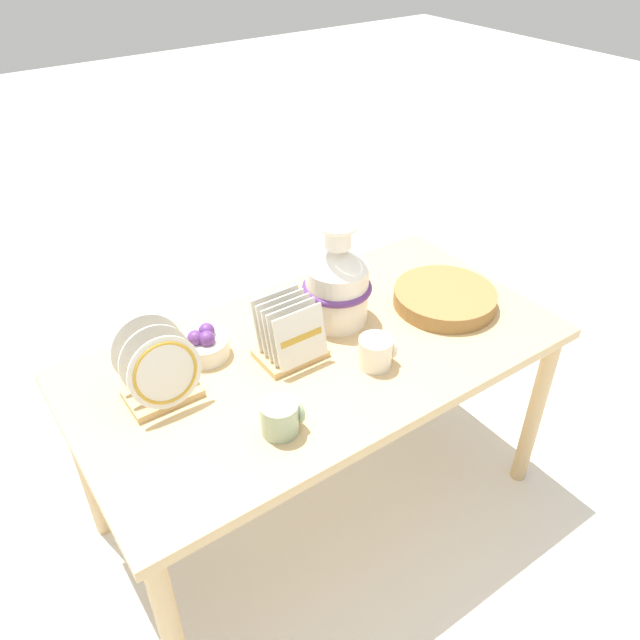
{
  "coord_description": "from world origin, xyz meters",
  "views": [
    {
      "loc": [
        -0.85,
        -1.21,
        1.87
      ],
      "look_at": [
        0.0,
        0.0,
        0.82
      ],
      "focal_mm": 35.0,
      "sensor_mm": 36.0,
      "label": 1
    }
  ],
  "objects_px": {
    "dish_rack_square_plates": "(290,338)",
    "mug_cream_glaze": "(376,352)",
    "wicker_charger_stack": "(445,298)",
    "dish_rack_round_plates": "(160,374)",
    "mug_sage_glaze": "(281,417)",
    "ceramic_vase": "(337,281)",
    "fruit_bowl": "(204,345)"
  },
  "relations": [
    {
      "from": "dish_rack_square_plates",
      "to": "mug_cream_glaze",
      "type": "distance_m",
      "value": 0.25
    },
    {
      "from": "mug_cream_glaze",
      "to": "wicker_charger_stack",
      "type": "bearing_deg",
      "value": 16.05
    },
    {
      "from": "dish_rack_round_plates",
      "to": "dish_rack_square_plates",
      "type": "height_order",
      "value": "dish_rack_round_plates"
    },
    {
      "from": "dish_rack_square_plates",
      "to": "wicker_charger_stack",
      "type": "distance_m",
      "value": 0.57
    },
    {
      "from": "dish_rack_square_plates",
      "to": "mug_cream_glaze",
      "type": "bearing_deg",
      "value": -43.62
    },
    {
      "from": "dish_rack_round_plates",
      "to": "mug_sage_glaze",
      "type": "distance_m",
      "value": 0.35
    },
    {
      "from": "ceramic_vase",
      "to": "dish_rack_square_plates",
      "type": "height_order",
      "value": "ceramic_vase"
    },
    {
      "from": "wicker_charger_stack",
      "to": "ceramic_vase",
      "type": "bearing_deg",
      "value": 157.74
    },
    {
      "from": "ceramic_vase",
      "to": "mug_cream_glaze",
      "type": "distance_m",
      "value": 0.27
    },
    {
      "from": "wicker_charger_stack",
      "to": "fruit_bowl",
      "type": "distance_m",
      "value": 0.8
    },
    {
      "from": "fruit_bowl",
      "to": "wicker_charger_stack",
      "type": "bearing_deg",
      "value": -15.61
    },
    {
      "from": "wicker_charger_stack",
      "to": "mug_cream_glaze",
      "type": "height_order",
      "value": "mug_cream_glaze"
    },
    {
      "from": "mug_sage_glaze",
      "to": "wicker_charger_stack",
      "type": "bearing_deg",
      "value": 13.31
    },
    {
      "from": "fruit_bowl",
      "to": "dish_rack_square_plates",
      "type": "bearing_deg",
      "value": -36.02
    },
    {
      "from": "fruit_bowl",
      "to": "mug_sage_glaze",
      "type": "bearing_deg",
      "value": -86.57
    },
    {
      "from": "dish_rack_round_plates",
      "to": "mug_cream_glaze",
      "type": "height_order",
      "value": "dish_rack_round_plates"
    },
    {
      "from": "mug_cream_glaze",
      "to": "mug_sage_glaze",
      "type": "relative_size",
      "value": 1.0
    },
    {
      "from": "ceramic_vase",
      "to": "mug_sage_glaze",
      "type": "distance_m",
      "value": 0.52
    },
    {
      "from": "wicker_charger_stack",
      "to": "mug_cream_glaze",
      "type": "relative_size",
      "value": 3.14
    },
    {
      "from": "ceramic_vase",
      "to": "mug_cream_glaze",
      "type": "relative_size",
      "value": 3.2
    },
    {
      "from": "dish_rack_square_plates",
      "to": "ceramic_vase",
      "type": "bearing_deg",
      "value": 18.31
    },
    {
      "from": "dish_rack_square_plates",
      "to": "fruit_bowl",
      "type": "distance_m",
      "value": 0.26
    },
    {
      "from": "ceramic_vase",
      "to": "wicker_charger_stack",
      "type": "height_order",
      "value": "ceramic_vase"
    },
    {
      "from": "ceramic_vase",
      "to": "dish_rack_square_plates",
      "type": "bearing_deg",
      "value": -161.69
    },
    {
      "from": "dish_rack_round_plates",
      "to": "fruit_bowl",
      "type": "relative_size",
      "value": 1.48
    },
    {
      "from": "ceramic_vase",
      "to": "mug_sage_glaze",
      "type": "relative_size",
      "value": 3.2
    },
    {
      "from": "ceramic_vase",
      "to": "dish_rack_round_plates",
      "type": "distance_m",
      "value": 0.61
    },
    {
      "from": "ceramic_vase",
      "to": "mug_cream_glaze",
      "type": "height_order",
      "value": "ceramic_vase"
    },
    {
      "from": "wicker_charger_stack",
      "to": "mug_cream_glaze",
      "type": "xyz_separation_m",
      "value": [
        -0.38,
        -0.11,
        0.02
      ]
    },
    {
      "from": "dish_rack_square_plates",
      "to": "wicker_charger_stack",
      "type": "relative_size",
      "value": 0.58
    },
    {
      "from": "wicker_charger_stack",
      "to": "dish_rack_round_plates",
      "type": "bearing_deg",
      "value": 173.38
    },
    {
      "from": "dish_rack_square_plates",
      "to": "mug_cream_glaze",
      "type": "xyz_separation_m",
      "value": [
        0.18,
        -0.18,
        -0.02
      ]
    }
  ]
}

